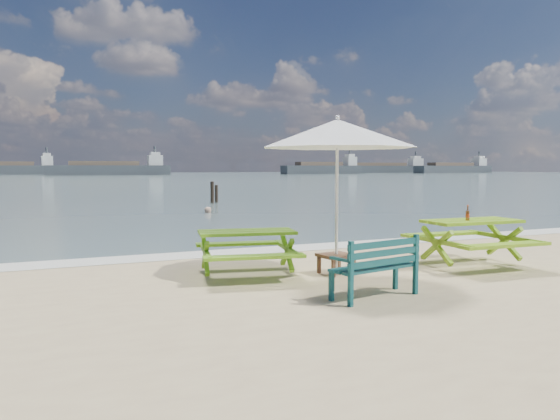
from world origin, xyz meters
name	(u,v)px	position (x,y,z in m)	size (l,w,h in m)	color
sea	(71,178)	(0.00, 85.00, 0.00)	(300.00, 300.00, 0.00)	slate
foam_strip	(274,249)	(0.00, 4.60, 0.01)	(22.00, 0.90, 0.01)	silver
picnic_table_left	(247,254)	(-1.51, 2.21, 0.36)	(1.87, 2.01, 0.75)	#67A719
picnic_table_right	(471,243)	(2.56, 1.44, 0.40)	(1.84, 2.02, 0.84)	#72A218
park_bench	(374,279)	(-0.44, 0.08, 0.25)	(1.38, 0.69, 0.81)	#104245
side_table	(336,264)	(-0.10, 1.72, 0.18)	(0.57, 0.57, 0.34)	brown
patio_umbrella	(337,134)	(-0.10, 1.72, 2.34)	(2.86, 2.86, 2.57)	silver
beer_bottle	(468,215)	(2.40, 1.38, 0.93)	(0.07, 0.07, 0.27)	#984716
swimmer	(207,227)	(1.40, 14.51, -0.57)	(0.69, 0.59, 1.60)	tan
mooring_pilings	(214,195)	(3.36, 20.02, 0.40)	(0.57, 0.77, 1.27)	black
cargo_ships	(293,169)	(55.37, 120.86, 1.18)	(140.11, 24.68, 4.40)	#383D42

